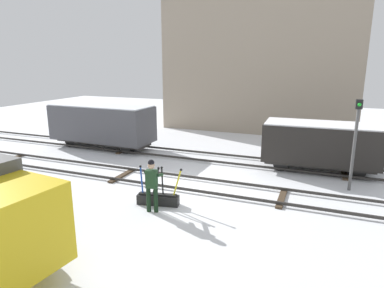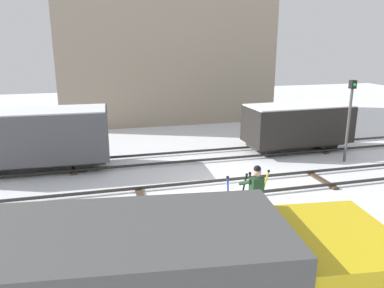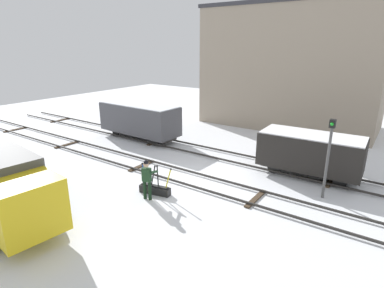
% 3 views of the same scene
% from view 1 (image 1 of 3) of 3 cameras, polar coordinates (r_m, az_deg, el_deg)
% --- Properties ---
extents(ground_plane, '(60.00, 60.00, 0.00)m').
position_cam_1_polar(ground_plane, '(13.88, 0.49, -7.33)').
color(ground_plane, white).
extents(track_main_line, '(44.00, 1.94, 0.18)m').
position_cam_1_polar(track_main_line, '(13.84, 0.49, -6.92)').
color(track_main_line, '#2D2B28').
rests_on(track_main_line, ground_plane).
extents(track_siding_near, '(44.00, 1.94, 0.18)m').
position_cam_1_polar(track_siding_near, '(17.49, 5.25, -2.49)').
color(track_siding_near, '#2D2B28').
rests_on(track_siding_near, ground_plane).
extents(switch_lever_frame, '(1.67, 0.65, 1.45)m').
position_cam_1_polar(switch_lever_frame, '(12.19, -5.84, -9.22)').
color(switch_lever_frame, black).
rests_on(switch_lever_frame, ground_plane).
extents(rail_worker, '(0.63, 0.78, 1.87)m').
position_cam_1_polar(rail_worker, '(11.38, -6.91, -6.53)').
color(rail_worker, black).
rests_on(rail_worker, ground_plane).
extents(signal_post, '(0.24, 0.32, 3.66)m').
position_cam_1_polar(signal_post, '(14.33, 26.30, 1.29)').
color(signal_post, '#4C4C4C').
rests_on(signal_post, ground_plane).
extents(apartment_building, '(14.20, 6.93, 9.84)m').
position_cam_1_polar(apartment_building, '(27.05, 11.96, 13.36)').
color(apartment_building, gray).
rests_on(apartment_building, ground_plane).
extents(freight_car_mid_siding, '(5.15, 2.34, 2.30)m').
position_cam_1_polar(freight_car_mid_siding, '(16.56, 21.11, 0.03)').
color(freight_car_mid_siding, '#2D2B28').
rests_on(freight_car_mid_siding, ground_plane).
extents(freight_car_near_switch, '(6.33, 2.40, 2.59)m').
position_cam_1_polar(freight_car_near_switch, '(20.50, -15.25, 3.41)').
color(freight_car_near_switch, '#2D2B28').
rests_on(freight_car_near_switch, ground_plane).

